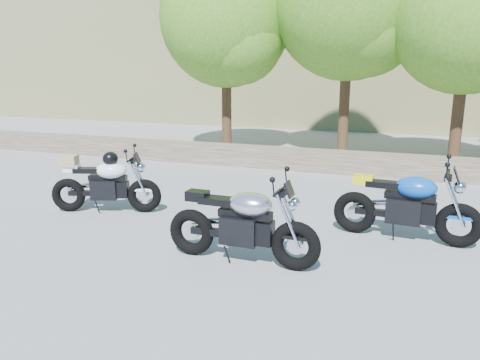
% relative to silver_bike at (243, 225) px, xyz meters
% --- Properties ---
extents(ground, '(90.00, 90.00, 0.00)m').
position_rel_silver_bike_xyz_m(ground, '(-0.70, 0.26, -0.49)').
color(ground, gray).
rests_on(ground, ground).
extents(stone_wall, '(22.00, 0.55, 0.50)m').
position_rel_silver_bike_xyz_m(stone_wall, '(-0.70, 5.76, -0.24)').
color(stone_wall, brown).
rests_on(stone_wall, ground).
extents(tree_decid_left, '(3.67, 3.67, 5.62)m').
position_rel_silver_bike_xyz_m(tree_decid_left, '(-3.09, 7.39, 3.14)').
color(tree_decid_left, '#382314').
rests_on(tree_decid_left, ground).
extents(tree_decid_mid, '(4.08, 4.08, 6.24)m').
position_rel_silver_bike_xyz_m(tree_decid_mid, '(0.21, 7.79, 3.54)').
color(tree_decid_mid, '#382314').
rests_on(tree_decid_mid, ground).
extents(tree_decid_right, '(3.54, 3.54, 5.41)m').
position_rel_silver_bike_xyz_m(tree_decid_right, '(3.01, 7.19, 3.00)').
color(tree_decid_right, '#382314').
rests_on(tree_decid_right, ground).
extents(silver_bike, '(2.02, 0.64, 1.02)m').
position_rel_silver_bike_xyz_m(silver_bike, '(0.00, 0.00, 0.00)').
color(silver_bike, black).
rests_on(silver_bike, ground).
extents(white_bike, '(1.84, 0.80, 1.05)m').
position_rel_silver_bike_xyz_m(white_bike, '(-2.93, 1.21, 0.02)').
color(white_bike, black).
rests_on(white_bike, ground).
extents(blue_bike, '(2.05, 0.65, 1.03)m').
position_rel_silver_bike_xyz_m(blue_bike, '(1.91, 1.56, 0.01)').
color(blue_bike, black).
rests_on(blue_bike, ground).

